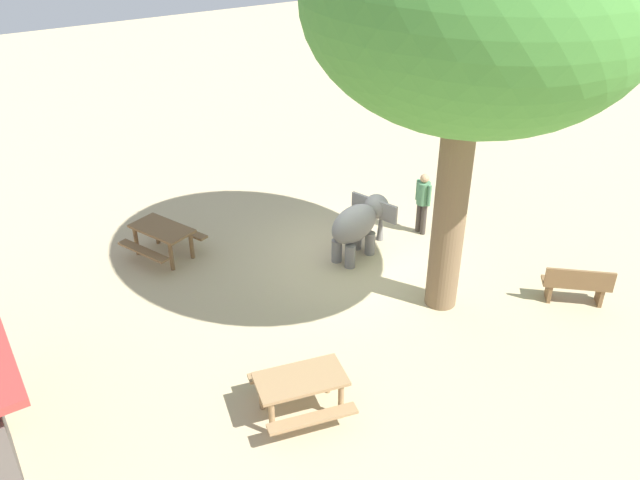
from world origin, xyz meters
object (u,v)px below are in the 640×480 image
shade_tree_main (474,2)px  picnic_table_far (163,235)px  person_handler (423,199)px  wooden_bench (577,284)px  elephant (359,223)px  picnic_table_near (301,386)px

shade_tree_main → picnic_table_far: bearing=40.5°
person_handler → shade_tree_main: shade_tree_main is taller
person_handler → wooden_bench: size_ratio=1.23×
elephant → picnic_table_near: bearing=-153.6°
person_handler → wooden_bench: (-4.14, -0.75, -0.48)m
elephant → wooden_bench: (-4.13, -2.71, -0.38)m
elephant → person_handler: size_ratio=1.19×
picnic_table_near → picnic_table_far: size_ratio=0.93×
elephant → picnic_table_near: 5.39m
wooden_bench → picnic_table_far: (6.56, 6.67, 0.12)m
picnic_table_far → picnic_table_near: bearing=-21.0°
person_handler → picnic_table_near: (-3.75, 5.83, -0.36)m
person_handler → wooden_bench: person_handler is taller
shade_tree_main → wooden_bench: shade_tree_main is taller
person_handler → picnic_table_near: size_ratio=0.90×
person_handler → picnic_table_near: person_handler is taller
elephant → wooden_bench: elephant is taller
wooden_bench → picnic_table_near: wooden_bench is taller
elephant → picnic_table_near: size_ratio=1.08×
person_handler → picnic_table_far: 6.40m
person_handler → shade_tree_main: (-2.59, 1.64, 5.21)m
person_handler → shade_tree_main: 6.04m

